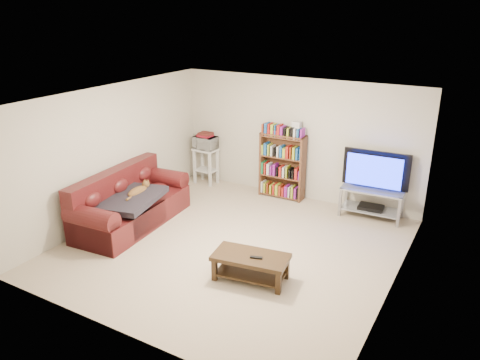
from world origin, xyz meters
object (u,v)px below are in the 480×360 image
Objects in this scene: coffee_table at (251,263)px; tv_stand at (372,198)px; sofa at (128,206)px; bookshelf at (282,165)px.

tv_stand is at bearing 63.94° from coffee_table.
sofa is 2.07× the size of coffee_table.
bookshelf is at bearing 49.06° from sofa.
bookshelf is at bearing 174.83° from tv_stand.
bookshelf reaches higher than tv_stand.
coffee_table is at bearing -73.84° from bookshelf.
tv_stand is at bearing 28.85° from sofa.
coffee_table is 0.86× the size of bookshelf.
bookshelf reaches higher than sofa.
bookshelf reaches higher than coffee_table.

